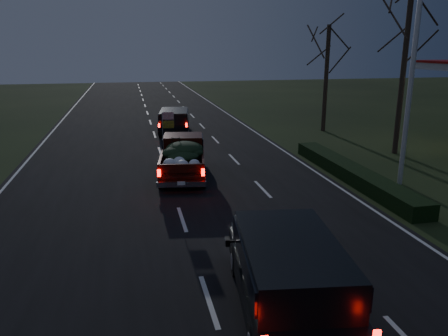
{
  "coord_description": "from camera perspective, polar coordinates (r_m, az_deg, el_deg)",
  "views": [
    {
      "loc": [
        -1.53,
        -13.65,
        5.61
      ],
      "look_at": [
        1.76,
        1.46,
        1.3
      ],
      "focal_mm": 35.0,
      "sensor_mm": 36.0,
      "label": 1
    }
  ],
  "objects": [
    {
      "name": "road_asphalt",
      "position": [
        14.84,
        -5.49,
        -6.69
      ],
      "size": [
        14.0,
        120.0,
        0.02
      ],
      "primitive_type": "cube",
      "color": "black",
      "rests_on": "ground"
    },
    {
      "name": "bare_tree_mid",
      "position": [
        24.98,
        22.85,
        16.11
      ],
      "size": [
        3.6,
        3.6,
        8.5
      ],
      "color": "black",
      "rests_on": "ground"
    },
    {
      "name": "bare_tree_far",
      "position": [
        30.57,
        13.38,
        14.45
      ],
      "size": [
        3.6,
        3.6,
        7.0
      ],
      "color": "black",
      "rests_on": "ground"
    },
    {
      "name": "rear_suv",
      "position": [
        9.59,
        8.46,
        -12.85
      ],
      "size": [
        2.69,
        5.17,
        1.42
      ],
      "rotation": [
        0.0,
        0.0,
        -0.13
      ],
      "color": "black",
      "rests_on": "ground"
    },
    {
      "name": "pickup_truck",
      "position": [
        19.46,
        -5.39,
        1.68
      ],
      "size": [
        2.58,
        5.13,
        2.58
      ],
      "rotation": [
        0.0,
        0.0,
        -0.15
      ],
      "color": "#340D07",
      "rests_on": "ground"
    },
    {
      "name": "ground",
      "position": [
        14.84,
        -5.49,
        -6.72
      ],
      "size": [
        120.0,
        120.0,
        0.0
      ],
      "primitive_type": "plane",
      "color": "black",
      "rests_on": "ground"
    },
    {
      "name": "light_pole",
      "position": [
        19.15,
        23.63,
        13.93
      ],
      "size": [
        0.5,
        0.9,
        9.16
      ],
      "color": "silver",
      "rests_on": "ground"
    },
    {
      "name": "lead_suv",
      "position": [
        29.29,
        -6.53,
        6.36
      ],
      "size": [
        2.49,
        4.7,
        1.29
      ],
      "rotation": [
        0.0,
        0.0,
        -0.14
      ],
      "color": "black",
      "rests_on": "ground"
    },
    {
      "name": "hedge_row",
      "position": [
        19.81,
        16.34,
        -0.63
      ],
      "size": [
        1.0,
        10.0,
        0.6
      ],
      "primitive_type": "cube",
      "color": "black",
      "rests_on": "ground"
    }
  ]
}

